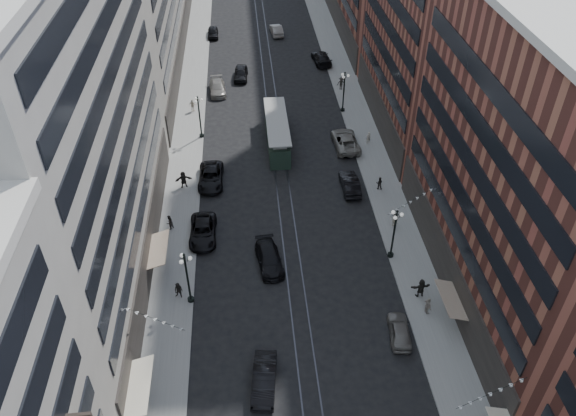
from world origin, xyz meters
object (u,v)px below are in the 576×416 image
object	(u,v)px
lamppost_sw_mid	(199,116)
car_13	(241,73)
streetcar	(277,133)
pedestrian_2	(179,290)
lamppost_se_mid	(344,90)
car_12	(321,58)
car_8	(217,88)
pedestrian_extra_0	(169,222)
car_9	(213,32)
pedestrian_6	(193,105)
car_11	(345,141)
pedestrian_4	(428,306)
pedestrian_8	(368,138)
car_4	(400,330)
car_7	(211,177)
car_10	(350,184)
lamppost_se_far	(394,232)
car_5	(264,379)
pedestrian_5	(183,179)
pedestrian_7	(379,183)
pedestrian_extra_2	(394,220)
lamppost_sw_far	(187,276)
pedestrian_9	(341,83)
car_extra_0	(269,259)
pedestrian_extra_1	(421,288)
car_14	(276,30)
car_2	(203,231)

from	to	relation	value
lamppost_sw_mid	car_13	size ratio (longest dim) A/B	1.15
streetcar	pedestrian_2	world-z (taller)	streetcar
lamppost_se_mid	car_12	xyz separation A→B (m)	(-0.80, 15.43, -2.26)
car_8	pedestrian_extra_0	xyz separation A→B (m)	(-4.33, -29.16, 0.18)
car_9	pedestrian_6	world-z (taller)	pedestrian_6
lamppost_sw_mid	car_11	bearing A→B (deg)	-11.55
lamppost_se_mid	pedestrian_2	world-z (taller)	lamppost_se_mid
pedestrian_4	pedestrian_8	xyz separation A→B (m)	(0.31, 26.81, -0.08)
car_4	pedestrian_8	size ratio (longest dim) A/B	2.64
pedestrian_8	car_7	bearing A→B (deg)	2.19
car_9	car_10	world-z (taller)	car_10
lamppost_se_far	car_7	bearing A→B (deg)	141.86
car_5	pedestrian_extra_0	bearing A→B (deg)	120.91
pedestrian_5	car_5	bearing A→B (deg)	-85.50
car_7	pedestrian_7	distance (m)	18.38
pedestrian_extra_2	lamppost_sw_far	bearing A→B (deg)	75.12
pedestrian_9	pedestrian_extra_2	bearing A→B (deg)	-84.73
lamppost_sw_mid	car_5	distance (m)	36.38
car_13	car_extra_0	xyz separation A→B (m)	(1.83, -39.12, -0.06)
car_extra_0	streetcar	bearing A→B (deg)	76.05
car_11	pedestrian_extra_1	size ratio (longest dim) A/B	3.23
pedestrian_5	lamppost_sw_far	bearing A→B (deg)	-96.42
pedestrian_9	pedestrian_extra_0	distance (m)	35.71
car_9	pedestrian_4	bearing A→B (deg)	-73.80
pedestrian_extra_0	pedestrian_extra_1	xyz separation A→B (m)	(22.30, -10.86, 0.14)
lamppost_sw_far	pedestrian_9	size ratio (longest dim) A/B	3.03
car_5	car_10	distance (m)	25.88
car_4	pedestrian_8	distance (m)	29.08
car_4	car_9	world-z (taller)	car_9
car_5	car_12	size ratio (longest dim) A/B	0.84
pedestrian_8	car_extra_0	world-z (taller)	pedestrian_8
car_4	car_5	distance (m)	11.70
lamppost_se_far	pedestrian_4	xyz separation A→B (m)	(1.46, -7.06, -2.10)
car_5	car_14	xyz separation A→B (m)	(5.65, 68.24, 0.02)
pedestrian_5	pedestrian_extra_0	bearing A→B (deg)	-109.67
car_12	pedestrian_extra_1	size ratio (longest dim) A/B	3.06
lamppost_sw_far	car_2	world-z (taller)	lamppost_sw_far
car_10	car_5	bearing A→B (deg)	65.02
pedestrian_2	car_11	xyz separation A→B (m)	(18.34, 22.96, -0.12)
car_2	pedestrian_extra_1	world-z (taller)	pedestrian_extra_1
car_13	car_14	world-z (taller)	car_13
lamppost_sw_far	pedestrian_extra_1	bearing A→B (deg)	-3.25
pedestrian_5	lamppost_sw_mid	bearing A→B (deg)	69.86
lamppost_sw_far	lamppost_se_far	distance (m)	18.83
car_4	car_14	size ratio (longest dim) A/B	0.82
pedestrian_extra_2	pedestrian_2	bearing A→B (deg)	72.92
car_14	pedestrian_7	distance (m)	45.60
pedestrian_9	pedestrian_extra_2	distance (m)	29.94
car_14	pedestrian_5	distance (m)	44.66
car_14	pedestrian_5	size ratio (longest dim) A/B	2.55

